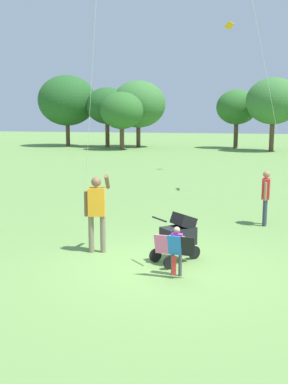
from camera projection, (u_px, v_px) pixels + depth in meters
name	position (u px, v px, depth m)	size (l,w,h in m)	color
ground_plane	(163.00, 269.00, 9.13)	(120.00, 120.00, 0.00)	#668E47
treeline_distant	(185.00, 103.00, 38.60)	(29.84, 7.07, 6.27)	brown
child_with_butterfly_kite	(176.00, 247.00, 8.62)	(0.76, 0.36, 0.94)	#4C4C51
person_adult_flyer	(97.00, 207.00, 10.05)	(0.55, 0.57, 1.74)	#7F705B
stroller	(179.00, 233.00, 9.43)	(0.99, 0.96, 1.03)	black
person_red_shirt	(266.00, 193.00, 12.51)	(0.23, 0.48, 1.49)	#33384C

